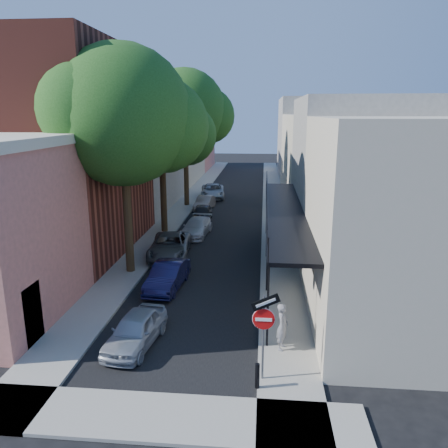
% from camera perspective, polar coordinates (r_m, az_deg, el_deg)
% --- Properties ---
extents(ground, '(160.00, 160.00, 0.00)m').
position_cam_1_polar(ground, '(14.07, -8.93, -21.28)').
color(ground, black).
rests_on(ground, ground).
extents(road_surface, '(6.00, 64.00, 0.01)m').
position_cam_1_polar(road_surface, '(41.97, 0.97, 3.11)').
color(road_surface, black).
rests_on(road_surface, ground).
extents(sidewalk_left, '(2.00, 64.00, 0.12)m').
position_cam_1_polar(sidewalk_left, '(42.44, -4.43, 3.27)').
color(sidewalk_left, gray).
rests_on(sidewalk_left, ground).
extents(sidewalk_right, '(2.00, 64.00, 0.12)m').
position_cam_1_polar(sidewalk_right, '(41.86, 6.45, 3.07)').
color(sidewalk_right, gray).
rests_on(sidewalk_right, ground).
extents(sidewalk_cross, '(12.00, 2.00, 0.12)m').
position_cam_1_polar(sidewalk_cross, '(13.26, -10.07, -23.52)').
color(sidewalk_cross, gray).
rests_on(sidewalk_cross, ground).
extents(buildings_left, '(10.10, 59.10, 12.00)m').
position_cam_1_polar(buildings_left, '(41.82, -12.13, 9.59)').
color(buildings_left, '#DA7E70').
rests_on(buildings_left, ground).
extents(buildings_right, '(9.80, 55.00, 10.00)m').
position_cam_1_polar(buildings_right, '(41.14, 13.68, 8.71)').
color(buildings_right, '#B7B297').
rests_on(buildings_right, ground).
extents(sign_post, '(0.89, 0.17, 2.99)m').
position_cam_1_polar(sign_post, '(13.49, 5.23, -12.69)').
color(sign_post, '#595B60').
rests_on(sign_post, ground).
extents(bollard, '(0.14, 0.14, 0.80)m').
position_cam_1_polar(bollard, '(13.85, 4.38, -19.17)').
color(bollard, black).
rests_on(bollard, sidewalk_right).
extents(oak_near, '(7.48, 6.80, 11.42)m').
position_cam_1_polar(oak_near, '(22.27, -11.85, 13.32)').
color(oak_near, '#352615').
rests_on(oak_near, ground).
extents(oak_mid, '(6.60, 6.00, 10.20)m').
position_cam_1_polar(oak_mid, '(30.01, -7.38, 12.10)').
color(oak_mid, '#352615').
rests_on(oak_mid, ground).
extents(oak_far, '(7.70, 7.00, 11.90)m').
position_cam_1_polar(oak_far, '(38.86, -4.39, 14.42)').
color(oak_far, '#352615').
rests_on(oak_far, ground).
extents(parked_car_a, '(1.86, 3.68, 1.20)m').
position_cam_1_polar(parked_car_a, '(16.39, -11.48, -13.41)').
color(parked_car_a, '#9BA2AC').
rests_on(parked_car_a, ground).
extents(parked_car_b, '(1.63, 3.89, 1.25)m').
position_cam_1_polar(parked_car_b, '(21.06, -7.38, -6.74)').
color(parked_car_b, '#111137').
rests_on(parked_car_b, ground).
extents(parked_car_c, '(2.64, 4.98, 1.33)m').
position_cam_1_polar(parked_car_c, '(25.48, -7.08, -2.89)').
color(parked_car_c, '#525559').
rests_on(parked_car_c, ground).
extents(parked_car_d, '(1.98, 4.16, 1.17)m').
position_cam_1_polar(parked_car_d, '(29.81, -3.63, -0.42)').
color(parked_car_d, silver).
rests_on(parked_car_d, ground).
extents(parked_car_e, '(1.73, 3.73, 1.24)m').
position_cam_1_polar(parked_car_e, '(33.80, -2.85, 1.41)').
color(parked_car_e, black).
rests_on(parked_car_e, ground).
extents(parked_car_f, '(1.55, 3.68, 1.18)m').
position_cam_1_polar(parked_car_f, '(37.76, -2.57, 2.74)').
color(parked_car_f, gray).
rests_on(parked_car_f, ground).
extents(parked_car_g, '(2.77, 5.08, 1.35)m').
position_cam_1_polar(parked_car_g, '(43.14, -1.49, 4.32)').
color(parked_car_g, gray).
rests_on(parked_car_g, ground).
extents(pedestrian, '(0.53, 0.69, 1.68)m').
position_cam_1_polar(pedestrian, '(15.67, 7.65, -13.13)').
color(pedestrian, slate).
rests_on(pedestrian, sidewalk_right).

